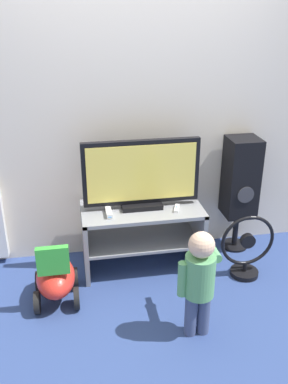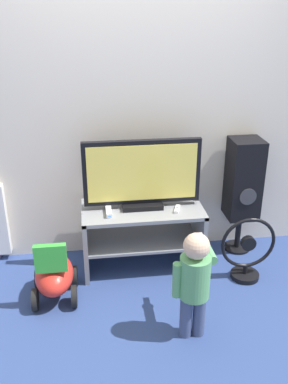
{
  "view_description": "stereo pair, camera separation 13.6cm",
  "coord_description": "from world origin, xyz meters",
  "px_view_note": "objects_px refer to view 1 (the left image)",
  "views": [
    {
      "loc": [
        -0.55,
        -2.86,
        2.1
      ],
      "look_at": [
        0.0,
        0.15,
        0.73
      ],
      "focal_mm": 40.0,
      "sensor_mm": 36.0,
      "label": 1
    },
    {
      "loc": [
        -0.41,
        -2.88,
        2.1
      ],
      "look_at": [
        0.0,
        0.15,
        0.73
      ],
      "focal_mm": 40.0,
      "sensor_mm": 36.0,
      "label": 2
    }
  ],
  "objects_px": {
    "game_console": "(109,213)",
    "remote_primary": "(177,208)",
    "television": "(141,175)",
    "child": "(200,276)",
    "speaker_tower": "(240,180)",
    "floor_fan": "(247,249)",
    "ride_on_toy": "(56,277)"
  },
  "relations": [
    {
      "from": "speaker_tower",
      "to": "ride_on_toy",
      "type": "xyz_separation_m",
      "value": [
        -1.63,
        -0.51,
        -0.47
      ]
    },
    {
      "from": "game_console",
      "to": "remote_primary",
      "type": "height_order",
      "value": "game_console"
    },
    {
      "from": "remote_primary",
      "to": "child",
      "type": "bearing_deg",
      "value": -93.43
    },
    {
      "from": "floor_fan",
      "to": "ride_on_toy",
      "type": "xyz_separation_m",
      "value": [
        -1.54,
        -0.05,
        -0.04
      ]
    },
    {
      "from": "speaker_tower",
      "to": "ride_on_toy",
      "type": "bearing_deg",
      "value": -162.76
    },
    {
      "from": "floor_fan",
      "to": "child",
      "type": "bearing_deg",
      "value": -135.53
    },
    {
      "from": "television",
      "to": "child",
      "type": "distance_m",
      "value": 1.01
    },
    {
      "from": "game_console",
      "to": "child",
      "type": "bearing_deg",
      "value": -58.06
    },
    {
      "from": "child",
      "to": "floor_fan",
      "type": "height_order",
      "value": "child"
    },
    {
      "from": "remote_primary",
      "to": "ride_on_toy",
      "type": "relative_size",
      "value": 0.25
    },
    {
      "from": "game_console",
      "to": "remote_primary",
      "type": "distance_m",
      "value": 0.56
    },
    {
      "from": "remote_primary",
      "to": "child",
      "type": "distance_m",
      "value": 0.81
    },
    {
      "from": "ride_on_toy",
      "to": "remote_primary",
      "type": "bearing_deg",
      "value": 15.69
    },
    {
      "from": "game_console",
      "to": "remote_primary",
      "type": "bearing_deg",
      "value": -0.64
    },
    {
      "from": "child",
      "to": "speaker_tower",
      "type": "distance_m",
      "value": 1.25
    },
    {
      "from": "speaker_tower",
      "to": "floor_fan",
      "type": "distance_m",
      "value": 0.63
    },
    {
      "from": "television",
      "to": "speaker_tower",
      "type": "bearing_deg",
      "value": 7.51
    },
    {
      "from": "game_console",
      "to": "child",
      "type": "xyz_separation_m",
      "value": [
        0.51,
        -0.81,
        -0.1
      ]
    },
    {
      "from": "child",
      "to": "ride_on_toy",
      "type": "bearing_deg",
      "value": 151.01
    },
    {
      "from": "television",
      "to": "remote_primary",
      "type": "distance_m",
      "value": 0.4
    },
    {
      "from": "game_console",
      "to": "child",
      "type": "height_order",
      "value": "child"
    },
    {
      "from": "ride_on_toy",
      "to": "floor_fan",
      "type": "bearing_deg",
      "value": 2.03
    },
    {
      "from": "remote_primary",
      "to": "ride_on_toy",
      "type": "height_order",
      "value": "remote_primary"
    },
    {
      "from": "television",
      "to": "game_console",
      "type": "xyz_separation_m",
      "value": [
        -0.28,
        -0.1,
        -0.26
      ]
    },
    {
      "from": "child",
      "to": "speaker_tower",
      "type": "height_order",
      "value": "speaker_tower"
    },
    {
      "from": "child",
      "to": "remote_primary",
      "type": "bearing_deg",
      "value": 86.57
    },
    {
      "from": "child",
      "to": "ride_on_toy",
      "type": "xyz_separation_m",
      "value": [
        -0.95,
        0.53,
        -0.26
      ]
    },
    {
      "from": "speaker_tower",
      "to": "floor_fan",
      "type": "xyz_separation_m",
      "value": [
        -0.09,
        -0.45,
        -0.43
      ]
    },
    {
      "from": "game_console",
      "to": "floor_fan",
      "type": "relative_size",
      "value": 0.3
    },
    {
      "from": "television",
      "to": "speaker_tower",
      "type": "relative_size",
      "value": 0.9
    },
    {
      "from": "television",
      "to": "speaker_tower",
      "type": "height_order",
      "value": "television"
    },
    {
      "from": "floor_fan",
      "to": "ride_on_toy",
      "type": "height_order",
      "value": "floor_fan"
    }
  ]
}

